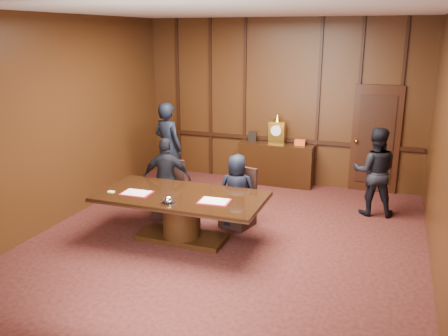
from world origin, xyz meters
name	(u,v)px	position (x,y,z in m)	size (l,w,h in m)	color
room	(232,134)	(0.07, 0.14, 1.72)	(7.00, 7.04, 3.50)	black
sideboard	(276,162)	(0.00, 3.26, 0.49)	(1.60, 0.45, 1.54)	black
conference_table	(181,210)	(-0.69, -0.09, 0.51)	(2.62, 1.32, 0.76)	black
folder_left	(137,193)	(-1.37, -0.29, 0.77)	(0.47, 0.34, 0.02)	maroon
folder_right	(214,201)	(-0.09, -0.22, 0.77)	(0.48, 0.36, 0.02)	maroon
inkstand	(168,200)	(-0.69, -0.54, 0.81)	(0.20, 0.14, 0.12)	white
notepad	(111,192)	(-1.78, -0.37, 0.77)	(0.10, 0.07, 0.01)	#FFF67C
chair_left	(169,200)	(-1.35, 0.78, 0.29)	(0.54, 0.54, 0.99)	black
chair_right	(238,209)	(-0.04, 0.78, 0.29)	(0.59, 0.59, 0.99)	black
signatory_left	(167,178)	(-1.34, 0.71, 0.72)	(0.85, 0.35, 1.44)	black
signatory_right	(237,191)	(-0.04, 0.71, 0.63)	(0.62, 0.40, 1.27)	black
witness_left	(168,147)	(-1.98, 2.05, 0.93)	(0.68, 0.44, 1.85)	black
witness_right	(374,172)	(2.08, 2.11, 0.80)	(0.78, 0.61, 1.60)	black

